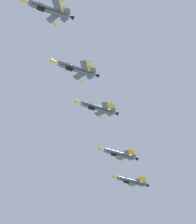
{
  "coord_description": "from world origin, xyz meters",
  "views": [
    {
      "loc": [
        3.03,
        -2.42,
        1.43
      ],
      "look_at": [
        24.74,
        68.7,
        101.01
      ],
      "focal_mm": 58.04,
      "sensor_mm": 36.0,
      "label": 1
    }
  ],
  "objects_px": {
    "fighter_jet_lead": "(48,9)",
    "fighter_jet_right_outer": "(131,181)",
    "fighter_jet_right_wing": "(97,108)",
    "fighter_jet_left_wing": "(75,69)",
    "fighter_jet_left_outer": "(119,154)"
  },
  "relations": [
    {
      "from": "fighter_jet_left_outer",
      "to": "fighter_jet_left_wing",
      "type": "bearing_deg",
      "value": 137.72
    },
    {
      "from": "fighter_jet_left_wing",
      "to": "fighter_jet_right_wing",
      "type": "xyz_separation_m",
      "value": [
        11.23,
        13.77,
        1.72
      ]
    },
    {
      "from": "fighter_jet_left_wing",
      "to": "fighter_jet_left_outer",
      "type": "height_order",
      "value": "fighter_jet_left_outer"
    },
    {
      "from": "fighter_jet_lead",
      "to": "fighter_jet_right_outer",
      "type": "bearing_deg",
      "value": -41.48
    },
    {
      "from": "fighter_jet_lead",
      "to": "fighter_jet_left_outer",
      "type": "relative_size",
      "value": 1.0
    },
    {
      "from": "fighter_jet_right_wing",
      "to": "fighter_jet_right_outer",
      "type": "bearing_deg",
      "value": -40.79
    },
    {
      "from": "fighter_jet_lead",
      "to": "fighter_jet_left_wing",
      "type": "xyz_separation_m",
      "value": [
        12.42,
        15.7,
        -1.58
      ]
    },
    {
      "from": "fighter_jet_lead",
      "to": "fighter_jet_right_wing",
      "type": "distance_m",
      "value": 37.79
    },
    {
      "from": "fighter_jet_left_wing",
      "to": "fighter_jet_left_outer",
      "type": "distance_m",
      "value": 40.06
    },
    {
      "from": "fighter_jet_right_wing",
      "to": "fighter_jet_right_outer",
      "type": "xyz_separation_m",
      "value": [
        23.74,
        31.13,
        -0.21
      ]
    },
    {
      "from": "fighter_jet_right_outer",
      "to": "fighter_jet_left_wing",
      "type": "bearing_deg",
      "value": 138.63
    },
    {
      "from": "fighter_jet_left_wing",
      "to": "fighter_jet_right_outer",
      "type": "distance_m",
      "value": 56.93
    },
    {
      "from": "fighter_jet_left_wing",
      "to": "fighter_jet_right_outer",
      "type": "relative_size",
      "value": 1.0
    },
    {
      "from": "fighter_jet_left_wing",
      "to": "fighter_jet_right_wing",
      "type": "height_order",
      "value": "fighter_jet_right_wing"
    },
    {
      "from": "fighter_jet_lead",
      "to": "fighter_jet_right_outer",
      "type": "height_order",
      "value": "fighter_jet_lead"
    }
  ]
}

